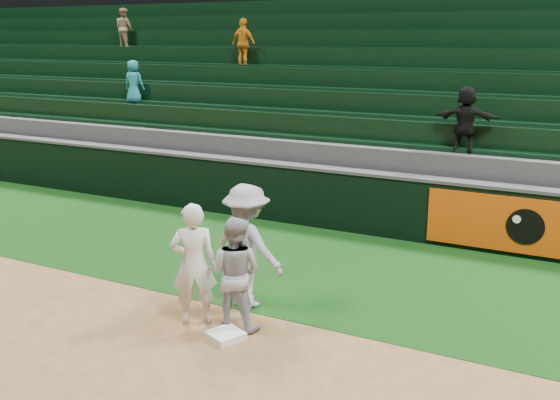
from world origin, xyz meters
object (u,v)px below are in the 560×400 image
(first_base, at_px, (225,335))
(baserunner, at_px, (235,273))
(first_baseman, at_px, (194,264))
(base_coach, at_px, (247,246))

(first_base, height_order, baserunner, baserunner)
(first_base, bearing_deg, first_baseman, 159.43)
(baserunner, bearing_deg, first_baseman, 10.10)
(baserunner, height_order, base_coach, base_coach)
(first_base, height_order, first_baseman, first_baseman)
(first_base, relative_size, first_baseman, 0.24)
(first_baseman, bearing_deg, base_coach, -149.61)
(base_coach, bearing_deg, baserunner, 116.53)
(first_baseman, xyz_separation_m, base_coach, (0.36, 0.80, 0.06))
(first_base, relative_size, baserunner, 0.26)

